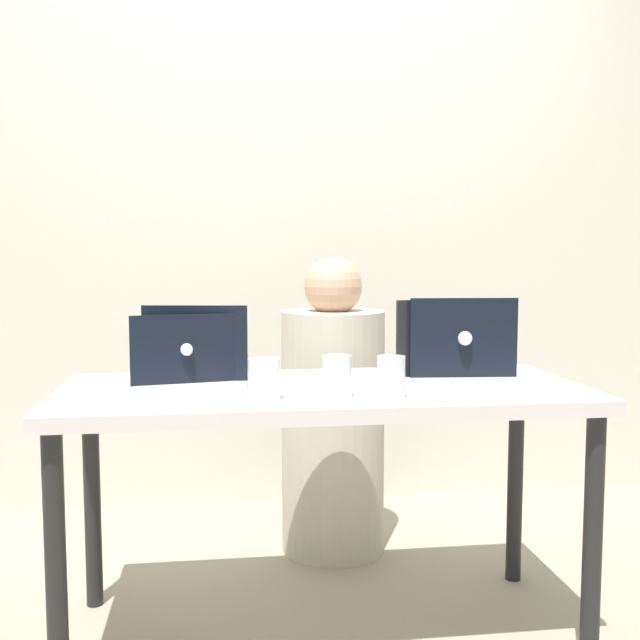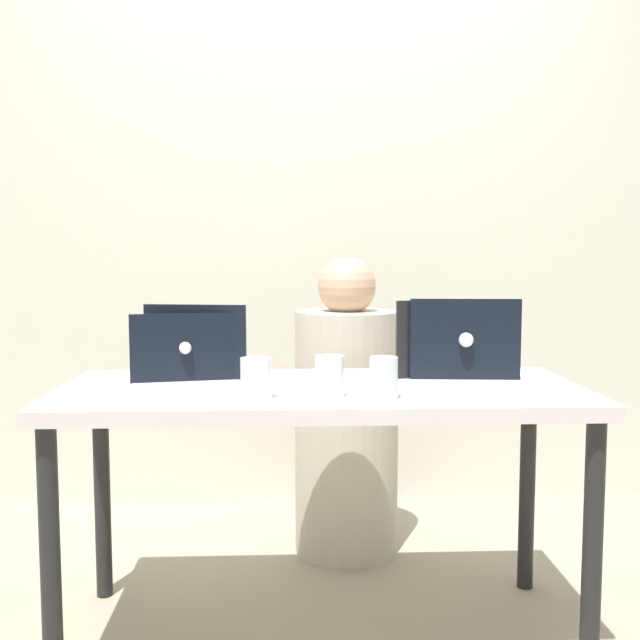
{
  "view_description": "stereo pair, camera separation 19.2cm",
  "coord_description": "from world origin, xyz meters",
  "px_view_note": "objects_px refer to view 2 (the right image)",
  "views": [
    {
      "loc": [
        -0.28,
        -2.04,
        1.09
      ],
      "look_at": [
        0.0,
        0.06,
        0.89
      ],
      "focal_mm": 42.0,
      "sensor_mm": 36.0,
      "label": 1
    },
    {
      "loc": [
        -0.09,
        -2.05,
        1.09
      ],
      "look_at": [
        0.0,
        0.06,
        0.89
      ],
      "focal_mm": 42.0,
      "sensor_mm": 36.0,
      "label": 2
    }
  ],
  "objects_px": {
    "water_glass_left": "(256,381)",
    "laptop_back_right": "(460,363)",
    "person_at_center": "(346,422)",
    "water_glass_right": "(384,381)",
    "water_glass_center": "(329,379)",
    "laptop_front_left": "(188,372)",
    "laptop_front_right": "(467,369)",
    "laptop_back_left": "(184,368)"
  },
  "relations": [
    {
      "from": "laptop_back_right",
      "to": "water_glass_right",
      "type": "distance_m",
      "value": 0.36
    },
    {
      "from": "laptop_back_right",
      "to": "laptop_front_right",
      "type": "bearing_deg",
      "value": 90.71
    },
    {
      "from": "laptop_front_right",
      "to": "water_glass_center",
      "type": "xyz_separation_m",
      "value": [
        -0.39,
        -0.12,
        -0.0
      ]
    },
    {
      "from": "laptop_back_right",
      "to": "water_glass_left",
      "type": "relative_size",
      "value": 3.1
    },
    {
      "from": "water_glass_right",
      "to": "water_glass_left",
      "type": "xyz_separation_m",
      "value": [
        -0.33,
        0.01,
        -0.0
      ]
    },
    {
      "from": "laptop_front_right",
      "to": "water_glass_center",
      "type": "height_order",
      "value": "laptop_front_right"
    },
    {
      "from": "water_glass_left",
      "to": "laptop_back_right",
      "type": "bearing_deg",
      "value": 22.7
    },
    {
      "from": "laptop_back_right",
      "to": "water_glass_right",
      "type": "bearing_deg",
      "value": 49.4
    },
    {
      "from": "water_glass_right",
      "to": "laptop_front_right",
      "type": "bearing_deg",
      "value": 30.81
    },
    {
      "from": "water_glass_center",
      "to": "water_glass_right",
      "type": "bearing_deg",
      "value": -11.29
    },
    {
      "from": "water_glass_center",
      "to": "laptop_front_left",
      "type": "bearing_deg",
      "value": 162.38
    },
    {
      "from": "laptop_back_left",
      "to": "water_glass_center",
      "type": "distance_m",
      "value": 0.46
    },
    {
      "from": "water_glass_right",
      "to": "laptop_back_right",
      "type": "bearing_deg",
      "value": 44.78
    },
    {
      "from": "water_glass_center",
      "to": "water_glass_left",
      "type": "distance_m",
      "value": 0.19
    },
    {
      "from": "laptop_front_right",
      "to": "laptop_back_left",
      "type": "bearing_deg",
      "value": 161.65
    },
    {
      "from": "water_glass_right",
      "to": "water_glass_left",
      "type": "height_order",
      "value": "water_glass_right"
    },
    {
      "from": "laptop_front_left",
      "to": "water_glass_left",
      "type": "relative_size",
      "value": 3.1
    },
    {
      "from": "person_at_center",
      "to": "water_glass_left",
      "type": "distance_m",
      "value": 0.87
    },
    {
      "from": "laptop_back_right",
      "to": "person_at_center",
      "type": "bearing_deg",
      "value": -56.29
    },
    {
      "from": "person_at_center",
      "to": "laptop_back_right",
      "type": "bearing_deg",
      "value": 117.3
    },
    {
      "from": "person_at_center",
      "to": "laptop_front_left",
      "type": "height_order",
      "value": "person_at_center"
    },
    {
      "from": "person_at_center",
      "to": "laptop_front_left",
      "type": "bearing_deg",
      "value": 50.63
    },
    {
      "from": "laptop_back_left",
      "to": "water_glass_left",
      "type": "relative_size",
      "value": 3.14
    },
    {
      "from": "water_glass_center",
      "to": "water_glass_left",
      "type": "xyz_separation_m",
      "value": [
        -0.19,
        -0.02,
        -0.0
      ]
    },
    {
      "from": "laptop_front_left",
      "to": "water_glass_left",
      "type": "xyz_separation_m",
      "value": [
        0.19,
        -0.14,
        -0.0
      ]
    },
    {
      "from": "water_glass_right",
      "to": "water_glass_center",
      "type": "xyz_separation_m",
      "value": [
        -0.14,
        0.03,
        0.0
      ]
    },
    {
      "from": "water_glass_center",
      "to": "person_at_center",
      "type": "bearing_deg",
      "value": 82.1
    },
    {
      "from": "person_at_center",
      "to": "laptop_front_right",
      "type": "bearing_deg",
      "value": 112.47
    },
    {
      "from": "person_at_center",
      "to": "laptop_front_right",
      "type": "xyz_separation_m",
      "value": [
        0.28,
        -0.63,
        0.29
      ]
    },
    {
      "from": "laptop_back_left",
      "to": "water_glass_left",
      "type": "xyz_separation_m",
      "value": [
        0.21,
        -0.23,
        0.0
      ]
    },
    {
      "from": "laptop_back_right",
      "to": "water_glass_left",
      "type": "xyz_separation_m",
      "value": [
        -0.58,
        -0.24,
        -0.01
      ]
    },
    {
      "from": "laptop_front_left",
      "to": "water_glass_right",
      "type": "relative_size",
      "value": 3.05
    },
    {
      "from": "person_at_center",
      "to": "laptop_back_left",
      "type": "relative_size",
      "value": 3.23
    },
    {
      "from": "laptop_back_right",
      "to": "laptop_front_left",
      "type": "height_order",
      "value": "laptop_back_right"
    },
    {
      "from": "laptop_back_left",
      "to": "person_at_center",
      "type": "bearing_deg",
      "value": -143.94
    },
    {
      "from": "person_at_center",
      "to": "laptop_back_right",
      "type": "relative_size",
      "value": 3.27
    },
    {
      "from": "person_at_center",
      "to": "water_glass_right",
      "type": "distance_m",
      "value": 0.83
    },
    {
      "from": "water_glass_left",
      "to": "laptop_back_left",
      "type": "bearing_deg",
      "value": 132.23
    },
    {
      "from": "laptop_back_left",
      "to": "water_glass_left",
      "type": "height_order",
      "value": "laptop_back_left"
    },
    {
      "from": "person_at_center",
      "to": "water_glass_left",
      "type": "xyz_separation_m",
      "value": [
        -0.29,
        -0.76,
        0.28
      ]
    },
    {
      "from": "laptop_front_left",
      "to": "laptop_back_left",
      "type": "height_order",
      "value": "laptop_front_left"
    },
    {
      "from": "laptop_back_left",
      "to": "water_glass_right",
      "type": "xyz_separation_m",
      "value": [
        0.54,
        -0.25,
        0.0
      ]
    }
  ]
}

